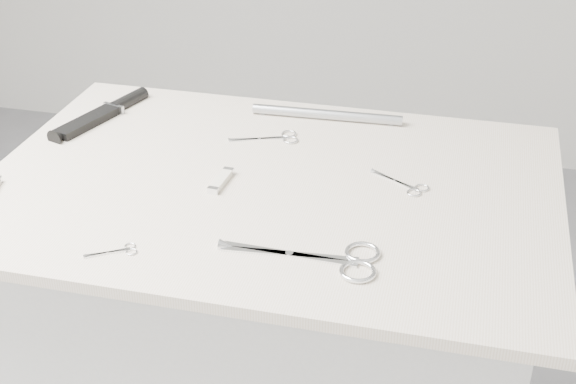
% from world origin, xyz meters
% --- Properties ---
extents(plinth, '(0.90, 0.60, 0.90)m').
position_xyz_m(plinth, '(0.00, 0.00, 0.45)').
color(plinth, silver).
rests_on(plinth, ground).
extents(display_board, '(1.00, 0.70, 0.02)m').
position_xyz_m(display_board, '(0.00, 0.00, 0.91)').
color(display_board, beige).
rests_on(display_board, plinth).
extents(large_shears, '(0.24, 0.11, 0.01)m').
position_xyz_m(large_shears, '(0.16, -0.21, 0.92)').
color(large_shears, silver).
rests_on(large_shears, display_board).
extents(embroidery_scissors_a, '(0.13, 0.08, 0.00)m').
position_xyz_m(embroidery_scissors_a, '(-0.03, 0.17, 0.92)').
color(embroidery_scissors_a, silver).
rests_on(embroidery_scissors_a, display_board).
extents(embroidery_scissors_b, '(0.11, 0.08, 0.00)m').
position_xyz_m(embroidery_scissors_b, '(0.24, 0.04, 0.92)').
color(embroidery_scissors_b, silver).
rests_on(embroidery_scissors_b, display_board).
extents(tiny_scissors, '(0.08, 0.06, 0.00)m').
position_xyz_m(tiny_scissors, '(-0.17, -0.26, 0.92)').
color(tiny_scissors, silver).
rests_on(tiny_scissors, display_board).
extents(sheathed_knife, '(0.11, 0.25, 0.03)m').
position_xyz_m(sheathed_knife, '(-0.40, 0.19, 0.93)').
color(sheathed_knife, black).
rests_on(sheathed_knife, display_board).
extents(pocket_knife_b, '(0.02, 0.08, 0.01)m').
position_xyz_m(pocket_knife_b, '(-0.08, -0.02, 0.93)').
color(pocket_knife_b, silver).
rests_on(pocket_knife_b, display_board).
extents(metal_rail, '(0.31, 0.03, 0.02)m').
position_xyz_m(metal_rail, '(0.04, 0.28, 0.93)').
color(metal_rail, '#999CA2').
rests_on(metal_rail, display_board).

